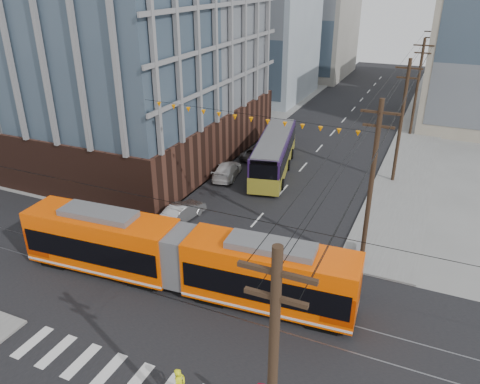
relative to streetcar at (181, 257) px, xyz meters
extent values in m
plane|color=slate|center=(1.01, -4.40, -2.00)|extent=(160.00, 160.00, 0.00)
cube|color=#381E16|center=(-20.99, 18.60, 12.30)|extent=(30.00, 25.00, 28.60)
cube|color=#8C99A5|center=(-15.99, 47.60, 7.00)|extent=(18.00, 16.00, 18.00)
cube|color=gray|center=(-12.99, 67.60, 8.00)|extent=(16.00, 18.00, 20.00)
cylinder|color=black|center=(9.51, 51.60, 3.50)|extent=(0.30, 0.30, 11.00)
imported|color=#A1A1A1|center=(-4.26, 7.35, -1.30)|extent=(2.09, 4.38, 1.39)
imported|color=silver|center=(-4.75, 16.27, -1.29)|extent=(2.83, 5.15, 1.41)
imported|color=#515354|center=(-4.14, 22.06, -1.40)|extent=(2.56, 4.56, 1.20)
cube|color=gray|center=(9.31, 6.80, -1.63)|extent=(1.19, 3.76, 0.74)
camera|label=1|loc=(12.75, -19.99, 15.19)|focal=35.00mm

